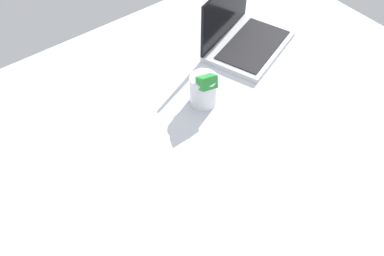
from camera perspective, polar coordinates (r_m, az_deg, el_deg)
name	(u,v)px	position (r cm, az deg, el deg)	size (l,w,h in cm)	color
bed_mattress	(210,151)	(142.48, 2.39, -3.04)	(180.00, 140.00, 18.00)	#B7BCC6
laptop	(243,36)	(165.74, 6.72, 11.96)	(38.86, 32.86, 23.00)	#B7BABC
snack_cup	(203,89)	(140.45, 1.50, 5.12)	(9.00, 9.48, 14.07)	silver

